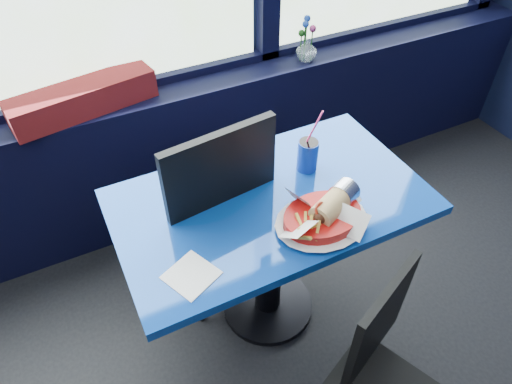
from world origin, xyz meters
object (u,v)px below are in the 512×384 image
near_table (270,229)px  soda_cup (308,155)px  flower_vase (307,47)px  ketchup_bottle (249,145)px  chair_near_back (216,202)px  food_basket (324,215)px  chair_near_front (379,374)px  planter_box (84,98)px

near_table → soda_cup: (0.22, 0.09, 0.25)m
flower_vase → ketchup_bottle: 0.87m
chair_near_back → soda_cup: chair_near_back is taller
food_basket → ketchup_bottle: ketchup_bottle is taller
chair_near_front → ketchup_bottle: 0.97m
near_table → flower_vase: (0.65, 0.82, 0.30)m
chair_near_front → chair_near_back: (-0.22, 0.88, 0.13)m
flower_vase → soda_cup: (-0.43, -0.73, -0.05)m
chair_near_back → planter_box: chair_near_back is taller
soda_cup → flower_vase: bearing=59.3°
chair_near_front → near_table: bearing=72.4°
planter_box → food_basket: (0.62, -1.05, -0.07)m
flower_vase → soda_cup: 0.85m
chair_near_front → ketchup_bottle: ketchup_bottle is taller
chair_near_back → ketchup_bottle: bearing=176.6°
near_table → soda_cup: 0.34m
ketchup_bottle → food_basket: bearing=-77.9°
near_table → flower_vase: flower_vase is taller
chair_near_front → chair_near_back: chair_near_back is taller
chair_near_front → planter_box: (-0.58, 1.52, 0.39)m
planter_box → ketchup_bottle: size_ratio=2.99×
chair_near_back → planter_box: size_ratio=1.62×
near_table → chair_near_front: 0.68m
chair_near_front → planter_box: bearing=87.7°
chair_near_back → ketchup_bottle: (0.17, 0.01, 0.24)m
planter_box → food_basket: bearing=-69.8°
planter_box → soda_cup: (0.73, -0.76, -0.05)m
flower_vase → food_basket: flower_vase is taller
food_basket → near_table: bearing=119.5°
chair_near_front → ketchup_bottle: bearing=69.9°
ketchup_bottle → flower_vase: bearing=43.5°
chair_near_front → soda_cup: 0.85m
flower_vase → soda_cup: bearing=-120.7°
chair_near_back → soda_cup: size_ratio=3.74×
food_basket → ketchup_bottle: 0.44m
near_table → flower_vase: bearing=51.7°
food_basket → chair_near_front: bearing=-93.6°
chair_near_back → near_table: bearing=118.8°
near_table → soda_cup: size_ratio=4.23×
chair_near_back → food_basket: 0.52m
flower_vase → soda_cup: size_ratio=0.84×
flower_vase → ketchup_bottle: flower_vase is taller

